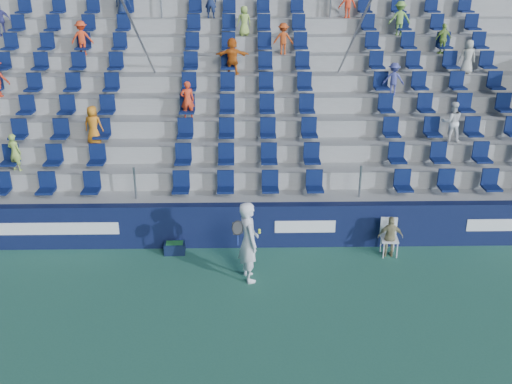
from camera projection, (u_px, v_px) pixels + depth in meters
ground at (249, 313)px, 12.47m from camera, size 70.00×70.00×0.00m
sponsor_wall at (248, 225)px, 15.15m from camera, size 24.00×0.32×1.20m
grandstand at (247, 119)px, 19.27m from camera, size 24.00×8.17×6.63m
tennis_player at (249, 241)px, 13.41m from camera, size 0.73×0.83×2.01m
line_judge_chair at (389, 234)px, 14.77m from camera, size 0.47×0.48×0.98m
line_judge at (390, 237)px, 14.63m from camera, size 0.67×0.31×1.11m
ball_bin at (175, 247)px, 14.91m from camera, size 0.55×0.37×0.30m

